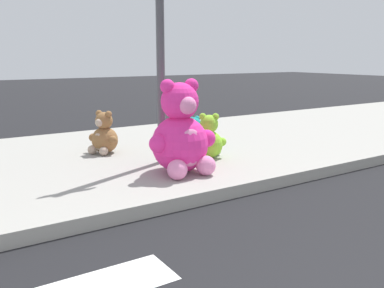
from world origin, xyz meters
TOP-DOWN VIEW (x-y plane):
  - sidewalk at (0.00, 5.20)m, footprint 28.00×4.40m
  - sign_pole at (1.00, 4.40)m, footprint 0.56×0.11m
  - plush_pink_large at (0.96, 3.81)m, footprint 0.90×0.80m
  - plush_brown at (0.53, 5.36)m, footprint 0.47×0.45m
  - plush_teal at (1.83, 4.88)m, footprint 0.38×0.37m
  - plush_lime at (1.70, 4.27)m, footprint 0.46×0.47m

SIDE VIEW (x-z plane):
  - sidewalk at x=0.00m, z-range 0.00..0.15m
  - plush_teal at x=1.83m, z-range 0.10..0.62m
  - plush_brown at x=0.53m, z-range 0.09..0.73m
  - plush_lime at x=1.70m, z-range 0.09..0.73m
  - plush_pink_large at x=0.96m, z-range 0.03..1.20m
  - sign_pole at x=1.00m, z-range 0.25..3.45m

